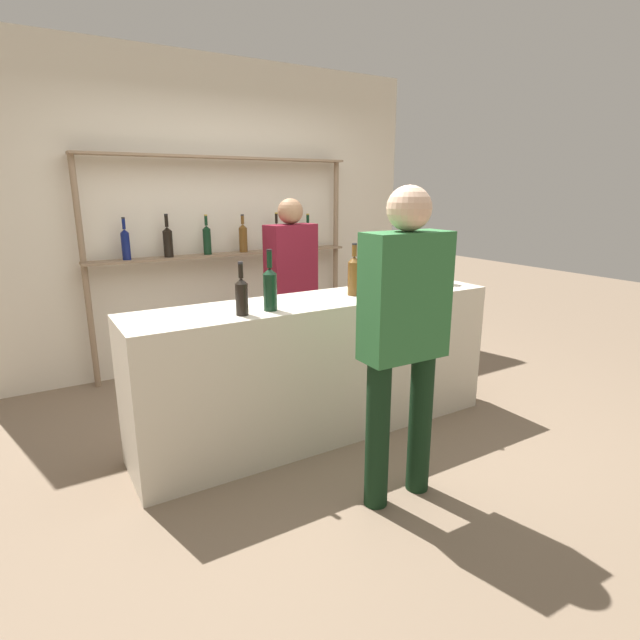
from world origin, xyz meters
name	(u,v)px	position (x,y,z in m)	size (l,w,h in m)	color
ground_plane	(320,431)	(0.00, 0.00, 0.00)	(16.00, 16.00, 0.00)	#7A6651
bar_counter	(320,367)	(0.00, 0.00, 0.48)	(2.53, 0.55, 0.95)	beige
back_wall	(218,217)	(0.00, 1.87, 1.40)	(4.13, 0.12, 2.80)	beige
back_shelf	(225,230)	(0.00, 1.69, 1.28)	(2.49, 0.18, 1.93)	#897056
counter_bottle_0	(270,288)	(-0.42, -0.12, 1.09)	(0.08, 0.08, 0.36)	black
counter_bottle_1	(354,275)	(0.26, -0.01, 1.09)	(0.09, 0.09, 0.35)	brown
counter_bottle_2	(242,295)	(-0.60, -0.14, 1.07)	(0.07, 0.07, 0.31)	black
counter_bottle_3	(408,270)	(0.69, -0.06, 1.09)	(0.09, 0.09, 0.37)	black
wine_glass	(423,277)	(0.74, -0.17, 1.06)	(0.09, 0.09, 0.14)	silver
ice_bucket	(382,274)	(0.52, 0.02, 1.07)	(0.21, 0.21, 0.24)	black
cork_jar	(443,273)	(1.09, -0.02, 1.03)	(0.12, 0.12, 0.16)	silver
server_behind_counter	(291,279)	(0.27, 0.91, 0.93)	(0.46, 0.26, 1.58)	black
customer_center	(404,326)	(-0.03, -0.88, 0.98)	(0.46, 0.22, 1.67)	black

